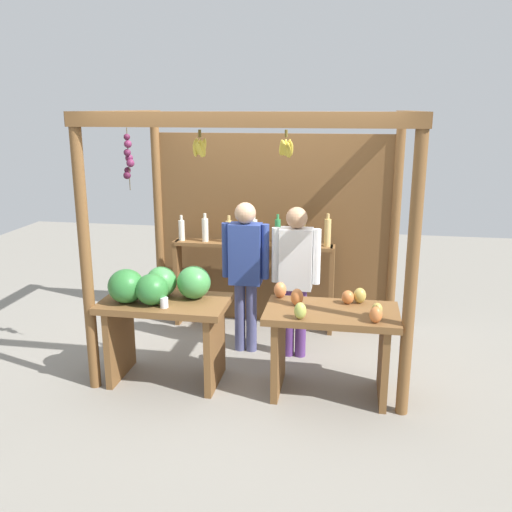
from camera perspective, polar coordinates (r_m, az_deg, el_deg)
name	(u,v)px	position (r m, az deg, el deg)	size (l,w,h in m)	color
ground_plane	(259,354)	(5.83, 0.32, -9.96)	(12.00, 12.00, 0.00)	gray
market_stall	(265,211)	(5.80, 0.97, 4.61)	(2.84, 1.97, 2.43)	brown
fruit_counter_left	(162,304)	(5.10, -9.66, -4.89)	(1.14, 0.64, 1.08)	brown
fruit_counter_right	(331,332)	(4.90, 7.65, -7.76)	(1.14, 0.65, 0.93)	brown
bottle_shelf_unit	(253,260)	(6.23, -0.28, -0.44)	(1.82, 0.22, 1.36)	brown
vendor_man	(245,264)	(5.60, -1.09, -0.85)	(0.48, 0.21, 1.56)	#4C507E
vendor_woman	(296,269)	(5.49, 4.10, -1.39)	(0.48, 0.21, 1.54)	#573277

